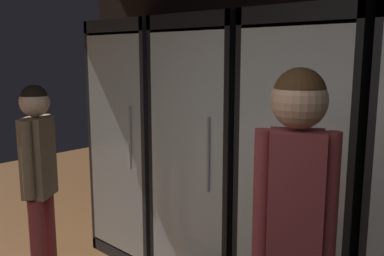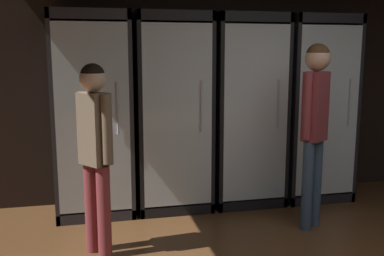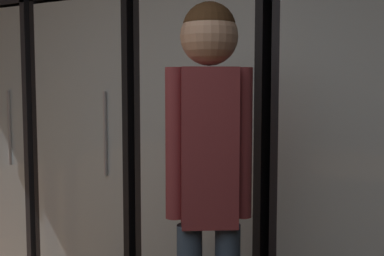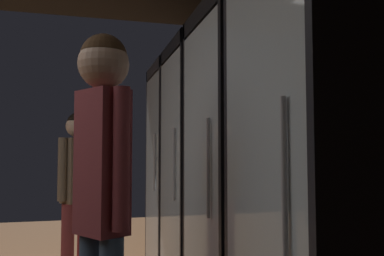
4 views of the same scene
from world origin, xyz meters
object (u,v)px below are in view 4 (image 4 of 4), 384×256
at_px(cooler_far_left, 189,174).
at_px(shopper_far, 77,181).
at_px(cooler_center, 259,186).
at_px(shopper_near, 102,174).
at_px(cooler_left, 216,180).
at_px(cooler_right, 345,205).

bearing_deg(cooler_far_left, shopper_far, -89.43).
height_order(cooler_center, shopper_near, cooler_center).
xyz_separation_m(cooler_center, shopper_far, (-1.61, -1.03, -0.05)).
height_order(cooler_left, shopper_near, cooler_left).
bearing_deg(cooler_center, cooler_far_left, 179.95).
relative_size(cooler_center, shopper_near, 1.18).
relative_size(cooler_right, shopper_far, 1.31).
distance_m(cooler_left, cooler_right, 1.62).
xyz_separation_m(cooler_left, shopper_far, (-0.80, -1.03, -0.04)).
distance_m(cooler_right, shopper_near, 1.01).
bearing_deg(cooler_right, shopper_near, -116.57).
xyz_separation_m(cooler_center, cooler_right, (0.81, 0.00, -0.01)).
bearing_deg(cooler_left, cooler_center, -0.17).
height_order(shopper_near, shopper_far, shopper_near).
relative_size(cooler_far_left, shopper_near, 1.18).
xyz_separation_m(cooler_right, shopper_far, (-2.43, -1.03, -0.04)).
distance_m(cooler_far_left, cooler_left, 0.81).
relative_size(cooler_left, shopper_near, 1.18).
relative_size(cooler_far_left, shopper_far, 1.31).
height_order(cooler_left, shopper_far, cooler_left).
relative_size(cooler_far_left, cooler_left, 1.00).
distance_m(cooler_center, shopper_near, 0.98).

